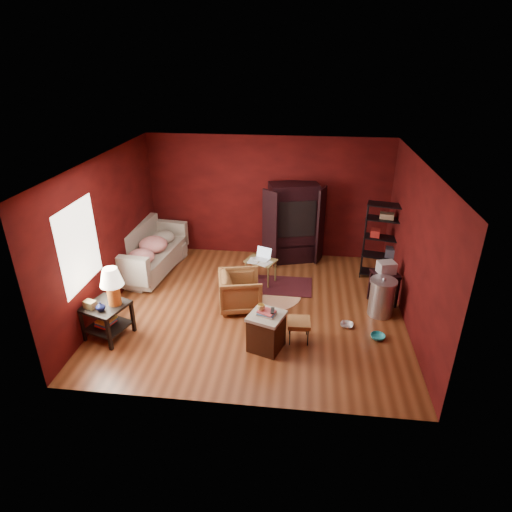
{
  "coord_description": "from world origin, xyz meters",
  "views": [
    {
      "loc": [
        0.84,
        -6.9,
        4.41
      ],
      "look_at": [
        0.0,
        0.2,
        1.0
      ],
      "focal_mm": 30.0,
      "sensor_mm": 36.0,
      "label": 1
    }
  ],
  "objects_px": {
    "sofa": "(151,256)",
    "side_table": "(109,297)",
    "armchair": "(240,289)",
    "laptop_desk": "(261,262)",
    "tv_armoire": "(293,222)",
    "hamper": "(266,331)",
    "wire_shelving": "(384,238)"
  },
  "relations": [
    {
      "from": "laptop_desk",
      "to": "armchair",
      "type": "bearing_deg",
      "value": -83.33
    },
    {
      "from": "armchair",
      "to": "tv_armoire",
      "type": "bearing_deg",
      "value": -34.54
    },
    {
      "from": "armchair",
      "to": "side_table",
      "type": "relative_size",
      "value": 0.62
    },
    {
      "from": "sofa",
      "to": "wire_shelving",
      "type": "bearing_deg",
      "value": -72.19
    },
    {
      "from": "side_table",
      "to": "wire_shelving",
      "type": "xyz_separation_m",
      "value": [
        4.83,
        2.69,
        0.14
      ]
    },
    {
      "from": "side_table",
      "to": "tv_armoire",
      "type": "distance_m",
      "value": 4.42
    },
    {
      "from": "hamper",
      "to": "armchair",
      "type": "bearing_deg",
      "value": 117.24
    },
    {
      "from": "wire_shelving",
      "to": "side_table",
      "type": "bearing_deg",
      "value": -139.29
    },
    {
      "from": "tv_armoire",
      "to": "wire_shelving",
      "type": "height_order",
      "value": "tv_armoire"
    },
    {
      "from": "laptop_desk",
      "to": "hamper",
      "type": "bearing_deg",
      "value": -60.05
    },
    {
      "from": "sofa",
      "to": "side_table",
      "type": "distance_m",
      "value": 2.41
    },
    {
      "from": "side_table",
      "to": "tv_armoire",
      "type": "xyz_separation_m",
      "value": [
        2.9,
        3.33,
        0.19
      ]
    },
    {
      "from": "armchair",
      "to": "laptop_desk",
      "type": "distance_m",
      "value": 1.09
    },
    {
      "from": "side_table",
      "to": "hamper",
      "type": "distance_m",
      "value": 2.66
    },
    {
      "from": "armchair",
      "to": "hamper",
      "type": "relative_size",
      "value": 1.06
    },
    {
      "from": "hamper",
      "to": "laptop_desk",
      "type": "xyz_separation_m",
      "value": [
        -0.32,
        2.22,
        0.13
      ]
    },
    {
      "from": "armchair",
      "to": "wire_shelving",
      "type": "xyz_separation_m",
      "value": [
        2.81,
        1.57,
        0.51
      ]
    },
    {
      "from": "armchair",
      "to": "tv_armoire",
      "type": "xyz_separation_m",
      "value": [
        0.88,
        2.21,
        0.56
      ]
    },
    {
      "from": "wire_shelving",
      "to": "laptop_desk",
      "type": "bearing_deg",
      "value": -156.8
    },
    {
      "from": "side_table",
      "to": "wire_shelving",
      "type": "height_order",
      "value": "wire_shelving"
    },
    {
      "from": "hamper",
      "to": "laptop_desk",
      "type": "relative_size",
      "value": 0.99
    },
    {
      "from": "laptop_desk",
      "to": "tv_armoire",
      "type": "relative_size",
      "value": 0.41
    },
    {
      "from": "side_table",
      "to": "wire_shelving",
      "type": "relative_size",
      "value": 0.77
    },
    {
      "from": "sofa",
      "to": "hamper",
      "type": "xyz_separation_m",
      "value": [
        2.77,
        -2.42,
        -0.03
      ]
    },
    {
      "from": "sofa",
      "to": "side_table",
      "type": "bearing_deg",
      "value": -162.24
    },
    {
      "from": "hamper",
      "to": "wire_shelving",
      "type": "xyz_separation_m",
      "value": [
        2.2,
        2.74,
        0.57
      ]
    },
    {
      "from": "laptop_desk",
      "to": "wire_shelving",
      "type": "height_order",
      "value": "wire_shelving"
    },
    {
      "from": "armchair",
      "to": "tv_armoire",
      "type": "relative_size",
      "value": 0.43
    },
    {
      "from": "laptop_desk",
      "to": "tv_armoire",
      "type": "bearing_deg",
      "value": 84.23
    },
    {
      "from": "laptop_desk",
      "to": "side_table",
      "type": "bearing_deg",
      "value": -114.99
    },
    {
      "from": "armchair",
      "to": "wire_shelving",
      "type": "distance_m",
      "value": 3.26
    },
    {
      "from": "laptop_desk",
      "to": "sofa",
      "type": "bearing_deg",
      "value": -162.99
    }
  ]
}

